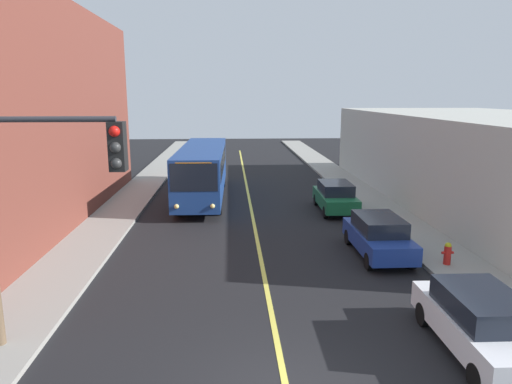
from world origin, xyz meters
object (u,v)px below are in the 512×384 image
Objects in this scene: parked_car_white at (481,322)px; fire_hydrant at (448,253)px; parked_car_green at (335,196)px; parked_car_blue at (378,235)px; city_bus at (203,169)px; traffic_signal_left_corner at (23,196)px.

parked_car_white reaches higher than fire_hydrant.
parked_car_green is at bearing 104.25° from fire_hydrant.
parked_car_blue is (-0.25, 7.23, 0.00)m from parked_car_white.
parked_car_blue is at bearing -89.33° from parked_car_green.
city_bus is 13.49m from parked_car_blue.
parked_car_white is 14.52m from parked_car_green.
parked_car_white is at bearing 3.62° from traffic_signal_left_corner.
fire_hydrant is at bearing -34.94° from parked_car_blue.
parked_car_green is at bearing 90.67° from parked_car_blue.
parked_car_white and parked_car_blue have the same top height.
parked_car_blue reaches higher than fire_hydrant.
parked_car_white is at bearing -88.01° from parked_car_blue.
city_bus is 2.03× the size of traffic_signal_left_corner.
city_bus is 14.51× the size of fire_hydrant.
city_bus is at bearing 113.04° from parked_car_white.
parked_car_green is 5.28× the size of fire_hydrant.
parked_car_blue is 13.29m from traffic_signal_left_corner.
parked_car_blue is (7.56, -11.13, -0.98)m from city_bus.
parked_car_white is 5.28× the size of fire_hydrant.
parked_car_green is at bearing -27.28° from city_bus.
parked_car_white is 10.95m from traffic_signal_left_corner.
parked_car_green reaches higher than fire_hydrant.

